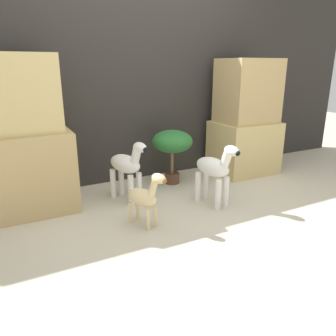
% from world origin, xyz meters
% --- Properties ---
extents(ground_plane, '(14.00, 14.00, 0.00)m').
position_xyz_m(ground_plane, '(0.00, 0.00, 0.00)').
color(ground_plane, beige).
extents(wall_back, '(6.40, 0.08, 2.20)m').
position_xyz_m(wall_back, '(0.00, 1.33, 1.10)').
color(wall_back, '#2D2B28').
rests_on(wall_back, ground_plane).
extents(rock_pillar_left, '(0.74, 0.59, 1.39)m').
position_xyz_m(rock_pillar_left, '(-1.23, 0.90, 0.62)').
color(rock_pillar_left, tan).
rests_on(rock_pillar_left, ground_plane).
extents(rock_pillar_right, '(0.74, 0.59, 1.36)m').
position_xyz_m(rock_pillar_right, '(1.23, 0.90, 0.63)').
color(rock_pillar_right, '#D1B775').
rests_on(rock_pillar_right, ground_plane).
extents(zebra_right, '(0.25, 0.51, 0.62)m').
position_xyz_m(zebra_right, '(0.31, 0.23, 0.35)').
color(zebra_right, white).
rests_on(zebra_right, ground_plane).
extents(zebra_left, '(0.30, 0.51, 0.62)m').
position_xyz_m(zebra_left, '(-0.38, 0.70, 0.35)').
color(zebra_left, white).
rests_on(zebra_left, ground_plane).
extents(giraffe_figurine, '(0.25, 0.41, 0.49)m').
position_xyz_m(giraffe_figurine, '(-0.45, 0.12, 0.27)').
color(giraffe_figurine, beige).
rests_on(giraffe_figurine, ground_plane).
extents(potted_palm_front, '(0.45, 0.45, 0.61)m').
position_xyz_m(potted_palm_front, '(0.24, 0.94, 0.46)').
color(potted_palm_front, '#513323').
rests_on(potted_palm_front, ground_plane).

